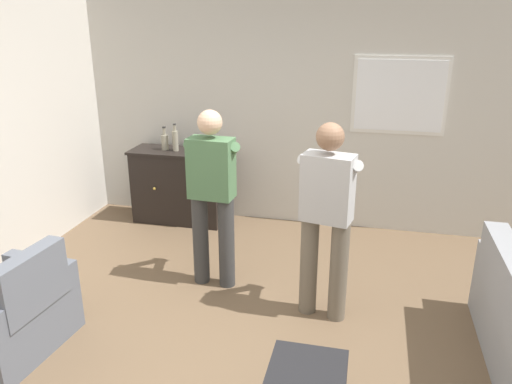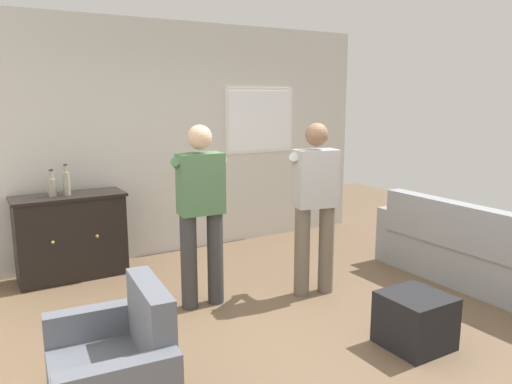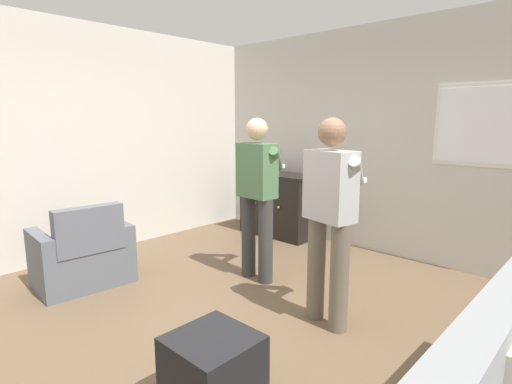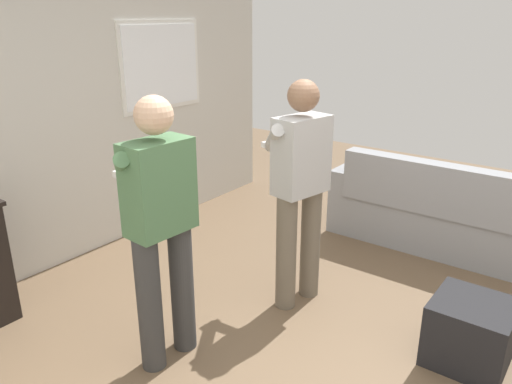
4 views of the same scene
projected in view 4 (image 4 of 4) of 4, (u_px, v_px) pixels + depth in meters
ground at (334, 367)px, 3.13m from camera, size 10.40×10.40×0.00m
wall_back_with_window at (61, 100)px, 4.16m from camera, size 5.20×0.15×2.80m
couch at (461, 221)px, 4.45m from camera, size 0.57×2.44×0.88m
ottoman at (470, 332)px, 3.12m from camera, size 0.47×0.47×0.42m
person_standing_left at (160, 222)px, 2.93m from camera, size 0.56×0.49×1.68m
person_standing_right at (299, 184)px, 3.56m from camera, size 0.55×0.51×1.68m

